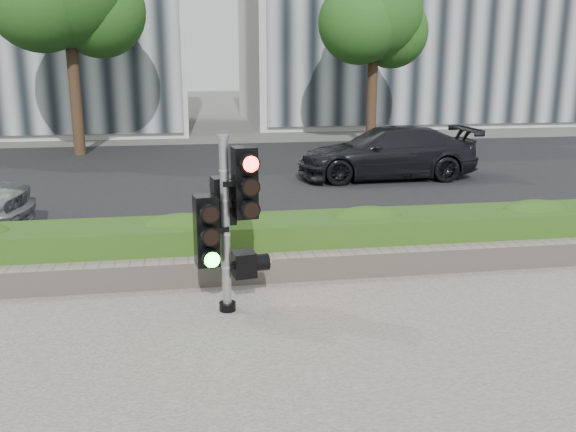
{
  "coord_description": "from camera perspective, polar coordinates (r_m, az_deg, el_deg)",
  "views": [
    {
      "loc": [
        -1.07,
        -5.85,
        2.9
      ],
      "look_at": [
        -0.0,
        0.6,
        1.25
      ],
      "focal_mm": 38.0,
      "sensor_mm": 36.0,
      "label": 1
    }
  ],
  "objects": [
    {
      "name": "curb",
      "position": [
        9.5,
        -2.49,
        -3.23
      ],
      "size": [
        60.0,
        0.25,
        0.12
      ],
      "primitive_type": "cube",
      "color": "gray",
      "rests_on": "ground"
    },
    {
      "name": "car_dark",
      "position": [
        15.76,
        9.2,
        5.87
      ],
      "size": [
        4.54,
        1.86,
        1.31
      ],
      "primitive_type": "imported",
      "rotation": [
        0.0,
        0.0,
        -1.57
      ],
      "color": "black",
      "rests_on": "road"
    },
    {
      "name": "traffic_signal",
      "position": [
        7.05,
        -5.72,
        0.03
      ],
      "size": [
        0.75,
        0.59,
        2.09
      ],
      "rotation": [
        0.0,
        0.0,
        0.15
      ],
      "color": "black",
      "rests_on": "sidewalk"
    },
    {
      "name": "stone_wall",
      "position": [
        8.28,
        -1.44,
        -4.86
      ],
      "size": [
        12.0,
        0.32,
        0.34
      ],
      "primitive_type": "cube",
      "color": "gray",
      "rests_on": "sidewalk"
    },
    {
      "name": "ground",
      "position": [
        6.62,
        0.91,
        -11.8
      ],
      "size": [
        120.0,
        120.0,
        0.0
      ],
      "primitive_type": "plane",
      "color": "#51514C",
      "rests_on": "ground"
    },
    {
      "name": "road",
      "position": [
        16.15,
        -5.44,
        3.79
      ],
      "size": [
        60.0,
        13.0,
        0.02
      ],
      "primitive_type": "cube",
      "color": "black",
      "rests_on": "ground"
    },
    {
      "name": "tree_right",
      "position": [
        22.44,
        8.02,
        18.07
      ],
      "size": [
        4.1,
        3.58,
        6.53
      ],
      "color": "black",
      "rests_on": "ground"
    },
    {
      "name": "hedge",
      "position": [
        8.84,
        -2.03,
        -2.46
      ],
      "size": [
        12.0,
        1.0,
        0.68
      ],
      "primitive_type": "cube",
      "color": "#537D26",
      "rests_on": "sidewalk"
    }
  ]
}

